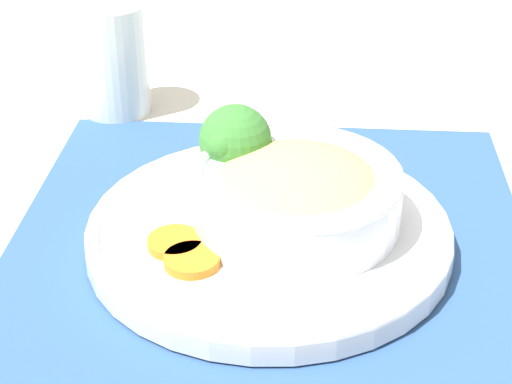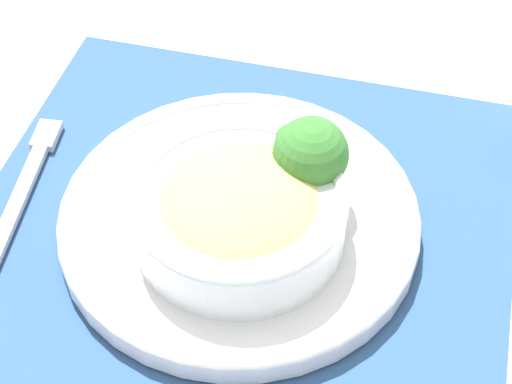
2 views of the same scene
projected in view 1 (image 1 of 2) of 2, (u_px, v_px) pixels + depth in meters
The scene contains 8 objects.
ground_plane at pixel (269, 248), 0.66m from camera, with size 4.00×4.00×0.00m, color beige.
placemat at pixel (269, 246), 0.66m from camera, with size 0.43×0.41×0.00m.
plate at pixel (269, 231), 0.65m from camera, with size 0.28×0.28×0.02m.
bowl at pixel (297, 192), 0.64m from camera, with size 0.16×0.16×0.05m.
broccoli_floret at pixel (235, 142), 0.66m from camera, with size 0.06×0.06×0.08m.
carrot_slice_near at pixel (175, 243), 0.62m from camera, with size 0.04×0.04×0.01m.
carrot_slice_middle at pixel (192, 260), 0.60m from camera, with size 0.04×0.04×0.01m.
water_glass at pixel (113, 65), 0.84m from camera, with size 0.07×0.07×0.11m.
Camera 1 is at (-0.54, -0.04, 0.37)m, focal length 60.00 mm.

